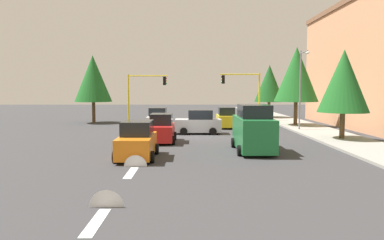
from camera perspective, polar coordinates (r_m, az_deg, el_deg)
The scene contains 18 objects.
ground_plane at distance 28.40m, azimuth 0.56°, elevation -2.62°, with size 120.00×120.00×0.00m, color #353538.
sidewalk_kerb at distance 35.09m, azimuth 17.85°, elevation -1.31°, with size 80.00×4.00×0.15m, color gray.
lane_arrow_near at distance 17.24m, azimuth -9.01°, elevation -7.51°, with size 2.40×1.10×1.10m.
lane_arrow_mid at distance 11.56m, azimuth -13.68°, elevation -13.79°, with size 2.40×1.10×1.10m.
apartment_block at distance 40.84m, azimuth 27.58°, elevation 7.57°, with size 19.75×9.30×12.03m.
traffic_signal_far_left at distance 42.60m, azimuth 7.98°, elevation 5.07°, with size 0.36×4.59×5.51m.
traffic_signal_far_right at distance 42.49m, azimuth -7.36°, elevation 4.93°, with size 0.36×4.59×5.35m.
street_lamp_curbside at distance 33.20m, azimuth 16.65°, elevation 5.77°, with size 2.15×0.28×7.00m.
tree_roadside_near at distance 28.35m, azimuth 22.47°, elevation 5.58°, with size 3.56×3.56×6.47m.
tree_roadside_mid at distance 37.65m, azimuth 15.90°, elevation 6.81°, with size 4.26×4.26×7.79m.
tree_opposite_side at distance 41.56m, azimuth -15.11°, elevation 6.21°, with size 4.02×4.02×7.35m.
tree_roadside_far at distance 47.22m, azimuth 11.92°, elevation 5.57°, with size 3.69×3.69×6.72m.
delivery_van_green at distance 21.89m, azimuth 9.50°, elevation -1.52°, with size 4.80×2.22×2.77m.
car_silver at distance 30.30m, azimuth 1.03°, elevation -0.45°, with size 2.08×3.77×1.98m.
car_orange at distance 19.78m, azimuth -8.51°, elevation -3.30°, with size 4.00×2.06×1.98m.
car_yellow at distance 35.14m, azimuth 5.31°, elevation 0.25°, with size 3.75×1.97×1.98m.
car_red at distance 25.54m, azimuth -4.76°, elevation -1.45°, with size 3.69×1.98×1.98m.
car_white at distance 34.08m, azimuth -5.32°, elevation 0.11°, with size 4.02×2.05×1.98m.
Camera 1 is at (28.16, -0.39, 3.66)m, focal length 34.37 mm.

